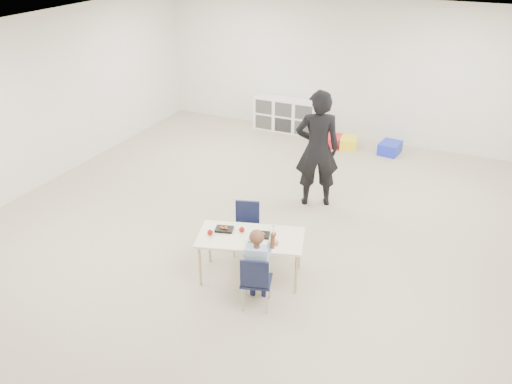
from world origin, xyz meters
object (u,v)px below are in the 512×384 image
at_px(chair_near, 256,280).
at_px(cubby_shelf, 287,115).
at_px(table, 251,257).
at_px(child, 256,265).
at_px(adult, 317,149).

xyz_separation_m(chair_near, cubby_shelf, (-1.89, 5.62, -0.01)).
xyz_separation_m(table, child, (0.30, -0.48, 0.26)).
height_order(table, chair_near, chair_near).
height_order(chair_near, cubby_shelf, chair_near).
xyz_separation_m(table, chair_near, (0.30, -0.48, 0.06)).
bearing_deg(cubby_shelf, adult, -60.11).
bearing_deg(adult, table, 63.99).
distance_m(table, adult, 2.34).
relative_size(chair_near, adult, 0.38).
bearing_deg(child, cubby_shelf, 91.93).
distance_m(child, cubby_shelf, 5.93).
height_order(cubby_shelf, adult, adult).
xyz_separation_m(chair_near, child, (0.00, 0.00, 0.21)).
bearing_deg(cubby_shelf, child, -71.37).
relative_size(cubby_shelf, adult, 0.75).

